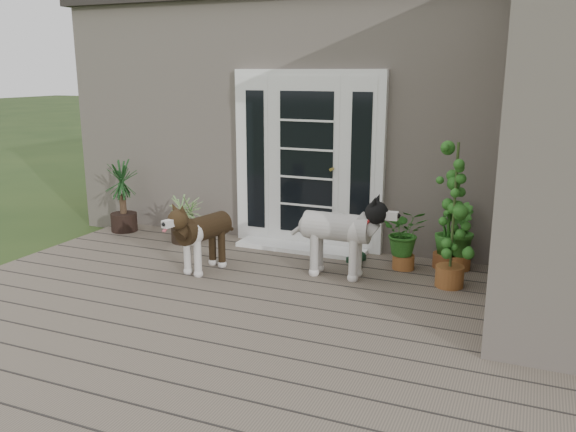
% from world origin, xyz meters
% --- Properties ---
extents(deck, '(6.20, 4.60, 0.12)m').
position_xyz_m(deck, '(0.00, 0.40, 0.06)').
color(deck, '#6B5B4C').
rests_on(deck, ground).
extents(house_main, '(7.40, 4.00, 3.10)m').
position_xyz_m(house_main, '(0.00, 4.65, 1.55)').
color(house_main, '#665E54').
rests_on(house_main, ground).
extents(roof_main, '(7.60, 4.20, 0.20)m').
position_xyz_m(roof_main, '(0.00, 4.65, 3.20)').
color(roof_main, '#2D2826').
rests_on(roof_main, house_main).
extents(door_unit, '(1.90, 0.14, 2.15)m').
position_xyz_m(door_unit, '(-0.20, 2.60, 1.19)').
color(door_unit, white).
rests_on(door_unit, deck).
extents(door_step, '(1.60, 0.40, 0.05)m').
position_xyz_m(door_step, '(-0.20, 2.40, 0.14)').
color(door_step, white).
rests_on(door_step, deck).
extents(brindle_dog, '(0.54, 0.90, 0.70)m').
position_xyz_m(brindle_dog, '(-0.88, 1.27, 0.47)').
color(brindle_dog, '#302111').
rests_on(brindle_dog, deck).
extents(white_dog, '(0.95, 0.41, 0.79)m').
position_xyz_m(white_dog, '(0.50, 1.66, 0.51)').
color(white_dog, white).
rests_on(white_dog, deck).
extents(spider_plant, '(0.72, 0.72, 0.69)m').
position_xyz_m(spider_plant, '(-1.68, 2.15, 0.46)').
color(spider_plant, '#828F58').
rests_on(spider_plant, deck).
extents(yucca, '(0.79, 0.79, 0.97)m').
position_xyz_m(yucca, '(-2.75, 2.27, 0.60)').
color(yucca, '#123311').
rests_on(yucca, deck).
extents(herb_a, '(0.59, 0.59, 0.61)m').
position_xyz_m(herb_a, '(1.11, 2.16, 0.42)').
color(herb_a, '#1C641F').
rests_on(herb_a, deck).
extents(herb_b, '(0.50, 0.50, 0.53)m').
position_xyz_m(herb_b, '(1.66, 2.40, 0.38)').
color(herb_b, '#1B611F').
rests_on(herb_b, deck).
extents(herb_c, '(0.41, 0.41, 0.56)m').
position_xyz_m(herb_c, '(1.54, 2.40, 0.40)').
color(herb_c, '#275618').
rests_on(herb_c, deck).
extents(sapling, '(0.50, 0.50, 1.52)m').
position_xyz_m(sapling, '(1.65, 1.80, 0.88)').
color(sapling, '#18571C').
rests_on(sapling, deck).
extents(clog_left, '(0.21, 0.33, 0.09)m').
position_xyz_m(clog_left, '(0.60, 2.10, 0.17)').
color(clog_left, '#16381F').
rests_on(clog_left, deck).
extents(clog_right, '(0.24, 0.30, 0.08)m').
position_xyz_m(clog_right, '(0.56, 2.21, 0.16)').
color(clog_right, black).
rests_on(clog_right, deck).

